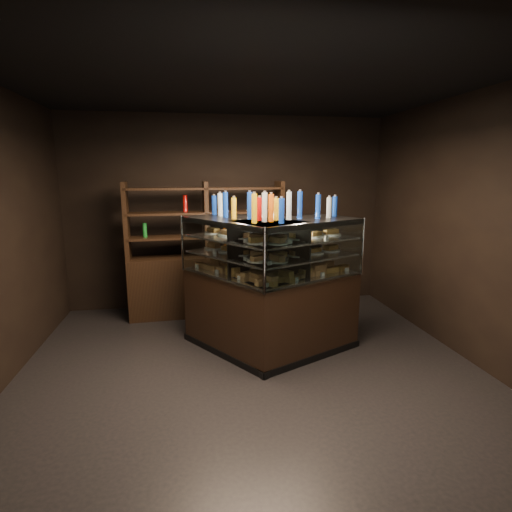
{
  "coord_description": "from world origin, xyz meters",
  "views": [
    {
      "loc": [
        -0.63,
        -3.85,
        2.1
      ],
      "look_at": [
        0.09,
        0.4,
        1.22
      ],
      "focal_mm": 28.0,
      "sensor_mm": 36.0,
      "label": 1
    }
  ],
  "objects": [
    {
      "name": "ground",
      "position": [
        0.0,
        0.0,
        0.0
      ],
      "size": [
        5.0,
        5.0,
        0.0
      ],
      "primitive_type": "plane",
      "color": "black",
      "rests_on": "ground"
    },
    {
      "name": "room_shell",
      "position": [
        0.0,
        0.0,
        1.94
      ],
      "size": [
        5.02,
        5.02,
        3.01
      ],
      "color": "black",
      "rests_on": "ground"
    },
    {
      "name": "display_case",
      "position": [
        0.29,
        0.61,
        0.53
      ],
      "size": [
        2.15,
        1.63,
        1.61
      ],
      "rotation": [
        0.0,
        0.0,
        -0.27
      ],
      "color": "black",
      "rests_on": "ground"
    },
    {
      "name": "food_display",
      "position": [
        0.29,
        0.61,
        1.21
      ],
      "size": [
        1.72,
        1.19,
        0.49
      ],
      "color": "#B67941",
      "rests_on": "display_case"
    },
    {
      "name": "bottles_top",
      "position": [
        0.29,
        0.61,
        1.74
      ],
      "size": [
        1.55,
        1.05,
        0.3
      ],
      "color": "black",
      "rests_on": "display_case"
    },
    {
      "name": "potted_conifer",
      "position": [
        1.21,
        0.79,
        0.44
      ],
      "size": [
        0.36,
        0.36,
        0.77
      ],
      "rotation": [
        0.0,
        0.0,
        -0.33
      ],
      "color": "black",
      "rests_on": "ground"
    },
    {
      "name": "back_shelving",
      "position": [
        -0.38,
        2.05,
        0.61
      ],
      "size": [
        2.32,
        0.53,
        2.0
      ],
      "rotation": [
        0.0,
        0.0,
        0.05
      ],
      "color": "black",
      "rests_on": "ground"
    }
  ]
}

